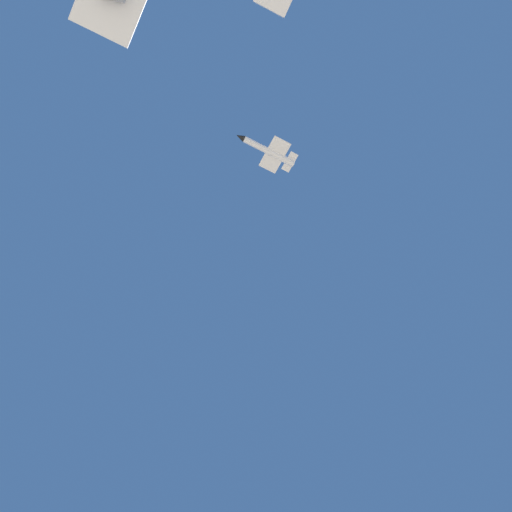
% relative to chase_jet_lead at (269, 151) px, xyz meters
% --- Properties ---
extents(chase_jet_lead, '(13.89, 11.53, 4.00)m').
position_rel_chase_jet_lead_xyz_m(chase_jet_lead, '(0.00, 0.00, 0.00)').
color(chase_jet_lead, silver).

